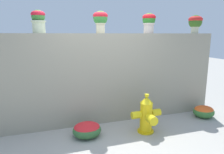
% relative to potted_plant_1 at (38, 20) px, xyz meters
% --- Properties ---
extents(ground_plane, '(24.00, 24.00, 0.00)m').
position_rel_potted_plant_1_xyz_m(ground_plane, '(1.17, -1.00, -2.18)').
color(ground_plane, '#9F9C94').
extents(stone_wall, '(5.47, 0.33, 1.93)m').
position_rel_potted_plant_1_xyz_m(stone_wall, '(1.17, -0.01, -1.21)').
color(stone_wall, gray).
rests_on(stone_wall, ground).
extents(potted_plant_1, '(0.28, 0.28, 0.43)m').
position_rel_potted_plant_1_xyz_m(potted_plant_1, '(0.00, 0.00, 0.00)').
color(potted_plant_1, beige).
rests_on(potted_plant_1, stone_wall).
extents(potted_plant_2, '(0.30, 0.30, 0.45)m').
position_rel_potted_plant_1_xyz_m(potted_plant_2, '(1.19, -0.05, 0.04)').
color(potted_plant_2, beige).
rests_on(potted_plant_2, stone_wall).
extents(potted_plant_3, '(0.30, 0.30, 0.44)m').
position_rel_potted_plant_1_xyz_m(potted_plant_3, '(2.32, 0.00, 0.02)').
color(potted_plant_3, beige).
rests_on(potted_plant_3, stone_wall).
extents(potted_plant_4, '(0.33, 0.33, 0.43)m').
position_rel_potted_plant_1_xyz_m(potted_plant_4, '(3.54, -0.01, 0.02)').
color(potted_plant_4, beige).
rests_on(potted_plant_4, stone_wall).
extents(fire_hydrant, '(0.61, 0.48, 0.78)m').
position_rel_potted_plant_1_xyz_m(fire_hydrant, '(1.90, -0.84, -1.83)').
color(fire_hydrant, yellow).
rests_on(fire_hydrant, ground).
extents(flower_bush_left, '(0.49, 0.44, 0.28)m').
position_rel_potted_plant_1_xyz_m(flower_bush_left, '(3.54, -0.56, -2.03)').
color(flower_bush_left, '#3A7034').
rests_on(flower_bush_left, ground).
extents(flower_bush_right, '(0.54, 0.49, 0.28)m').
position_rel_potted_plant_1_xyz_m(flower_bush_right, '(0.75, -0.65, -2.03)').
color(flower_bush_right, '#346132').
rests_on(flower_bush_right, ground).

